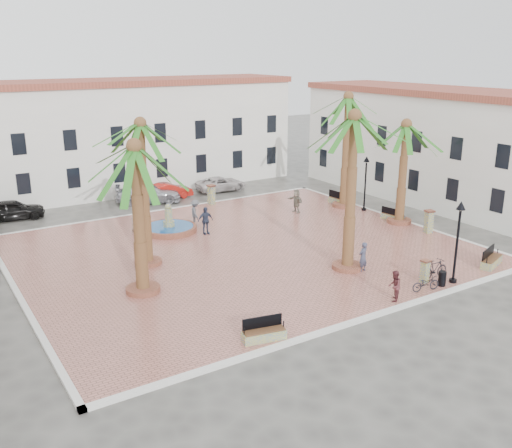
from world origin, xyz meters
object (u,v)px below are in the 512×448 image
object	(u,v)px
palm_ne	(348,109)
bicycle_a	(426,283)
palm_s	(354,134)
bench_se	(491,261)
pedestrian_fountain_a	(137,218)
pedestrian_north	(195,213)
bench_ne	(340,201)
car_silver	(148,194)
bollard_n	(211,194)
palm_nw	(141,139)
cyclist_b	(394,286)
bench_s	(264,334)
bench_e	(393,216)
pedestrian_fountain_b	(205,220)
pedestrian_east	(296,201)
lamppost_s	(459,228)
palm_e	(405,137)
bollard_e	(429,221)
fountain	(169,227)
car_black	(12,210)
litter_bin	(442,279)
car_red	(168,191)
car_white	(221,184)
bollard_se	(425,271)
palm_sw	(135,165)
bicycle_b	(435,269)

from	to	relation	value
palm_ne	bicycle_a	world-z (taller)	palm_ne
palm_s	bench_se	xyz separation A→B (m)	(7.16, -4.05, -7.23)
pedestrian_fountain_a	pedestrian_north	size ratio (longest dim) A/B	1.05
bench_ne	car_silver	bearing A→B (deg)	48.20
bench_ne	car_silver	distance (m)	15.39
palm_ne	pedestrian_north	bearing A→B (deg)	172.25
car_silver	bollard_n	bearing A→B (deg)	-112.45
palm_nw	palm_s	bearing A→B (deg)	-35.99
palm_nw	pedestrian_fountain_a	world-z (taller)	palm_nw
cyclist_b	pedestrian_north	bearing A→B (deg)	-118.03
palm_s	car_silver	size ratio (longest dim) A/B	1.72
palm_nw	bench_s	bearing A→B (deg)	-86.24
bench_e	car_silver	size ratio (longest dim) A/B	0.35
pedestrian_fountain_b	pedestrian_east	distance (m)	8.28
bench_se	lamppost_s	bearing A→B (deg)	167.99
palm_e	bollard_e	xyz separation A→B (m)	(-0.07, -2.70, -5.26)
palm_ne	pedestrian_north	xyz separation A→B (m)	(-12.06, 1.64, -6.57)
fountain	bench_s	bearing A→B (deg)	-99.84
bollard_e	car_black	world-z (taller)	bollard_e
pedestrian_fountain_a	bollard_e	bearing A→B (deg)	-47.74
palm_s	palm_e	bearing A→B (deg)	28.15
palm_e	litter_bin	size ratio (longest dim) A/B	9.41
bollard_n	car_red	distance (m)	4.48
fountain	car_white	world-z (taller)	fountain
fountain	car_black	size ratio (longest dim) A/B	0.84
bench_se	pedestrian_fountain_b	bearing A→B (deg)	109.83
bollard_se	cyclist_b	bearing A→B (deg)	-165.12
pedestrian_fountain_a	car_red	size ratio (longest dim) A/B	0.49
palm_sw	palm_ne	xyz separation A→B (m)	(19.40, 7.19, 0.98)
palm_sw	bench_se	bearing A→B (deg)	-21.56
bollard_e	bollard_se	bearing A→B (deg)	-139.59
bollard_e	pedestrian_fountain_b	bearing A→B (deg)	148.80
cyclist_b	bollard_se	bearing A→B (deg)	157.79
palm_ne	bench_s	xyz separation A→B (m)	(-16.96, -14.67, -7.20)
palm_s	bicycle_b	bearing A→B (deg)	-50.35
bollard_e	pedestrian_north	world-z (taller)	pedestrian_north
car_red	car_black	bearing A→B (deg)	90.68
palm_s	bench_e	xyz separation A→B (m)	(9.06, 5.53, -7.27)
palm_nw	litter_bin	xyz separation A→B (m)	(11.70, -11.13, -6.75)
bicycle_b	car_silver	bearing A→B (deg)	16.76
cyclist_b	car_white	world-z (taller)	cyclist_b
pedestrian_fountain_b	bench_s	bearing A→B (deg)	-106.94
bicycle_b	bollard_se	bearing A→B (deg)	95.54
bench_e	litter_bin	size ratio (longest dim) A/B	2.32
bollard_e	bicycle_b	size ratio (longest dim) A/B	0.87
bench_e	cyclist_b	size ratio (longest dim) A/B	1.16
bollard_se	cyclist_b	world-z (taller)	cyclist_b
car_black	palm_sw	bearing A→B (deg)	-163.69
bollard_n	car_silver	world-z (taller)	bollard_n
palm_s	pedestrian_east	bearing A→B (deg)	68.06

